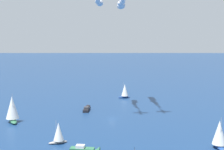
{
  "coord_description": "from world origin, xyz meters",
  "views": [
    {
      "loc": [
        29.65,
        126.97,
        34.97
      ],
      "look_at": [
        0.1,
        0.51,
        20.44
      ],
      "focal_mm": 46.11,
      "sensor_mm": 36.0,
      "label": 1
    }
  ],
  "objects_px": {
    "motorboat_trailing": "(86,150)",
    "sailboat_mid_cluster": "(12,109)",
    "sailboat_far_stbd": "(125,91)",
    "sailboat_inshore": "(219,134)",
    "sailboat_outer_ring_a": "(58,133)",
    "motorboat_offshore": "(87,109)"
  },
  "relations": [
    {
      "from": "motorboat_trailing",
      "to": "sailboat_mid_cluster",
      "type": "xyz_separation_m",
      "value": [
        26.82,
        -42.12,
        5.23
      ]
    },
    {
      "from": "sailboat_far_stbd",
      "to": "sailboat_inshore",
      "type": "relative_size",
      "value": 0.94
    },
    {
      "from": "sailboat_mid_cluster",
      "to": "sailboat_outer_ring_a",
      "type": "bearing_deg",
      "value": 119.99
    },
    {
      "from": "motorboat_offshore",
      "to": "motorboat_trailing",
      "type": "xyz_separation_m",
      "value": [
        8.4,
        56.95,
        -0.04
      ]
    },
    {
      "from": "sailboat_far_stbd",
      "to": "motorboat_offshore",
      "type": "distance_m",
      "value": 40.31
    },
    {
      "from": "sailboat_far_stbd",
      "to": "sailboat_outer_ring_a",
      "type": "xyz_separation_m",
      "value": [
        45.1,
        75.28,
        -0.76
      ]
    },
    {
      "from": "sailboat_inshore",
      "to": "motorboat_trailing",
      "type": "xyz_separation_m",
      "value": [
        43.56,
        -6.87,
        -4.13
      ]
    },
    {
      "from": "motorboat_offshore",
      "to": "sailboat_mid_cluster",
      "type": "height_order",
      "value": "sailboat_mid_cluster"
    },
    {
      "from": "motorboat_trailing",
      "to": "sailboat_outer_ring_a",
      "type": "xyz_separation_m",
      "value": [
        8.3,
        -10.03,
        3.07
      ]
    },
    {
      "from": "motorboat_offshore",
      "to": "motorboat_trailing",
      "type": "bearing_deg",
      "value": 81.61
    },
    {
      "from": "sailboat_far_stbd",
      "to": "sailboat_inshore",
      "type": "bearing_deg",
      "value": 94.19
    },
    {
      "from": "sailboat_far_stbd",
      "to": "sailboat_outer_ring_a",
      "type": "distance_m",
      "value": 87.76
    },
    {
      "from": "sailboat_outer_ring_a",
      "to": "sailboat_inshore",
      "type": "bearing_deg",
      "value": 161.95
    },
    {
      "from": "motorboat_offshore",
      "to": "sailboat_outer_ring_a",
      "type": "height_order",
      "value": "sailboat_outer_ring_a"
    },
    {
      "from": "sailboat_inshore",
      "to": "sailboat_mid_cluster",
      "type": "xyz_separation_m",
      "value": [
        70.38,
        -48.99,
        1.1
      ]
    },
    {
      "from": "sailboat_inshore",
      "to": "sailboat_far_stbd",
      "type": "bearing_deg",
      "value": -85.81
    },
    {
      "from": "sailboat_far_stbd",
      "to": "motorboat_trailing",
      "type": "relative_size",
      "value": 1.01
    },
    {
      "from": "sailboat_mid_cluster",
      "to": "sailboat_outer_ring_a",
      "type": "relative_size",
      "value": 1.56
    },
    {
      "from": "sailboat_far_stbd",
      "to": "motorboat_offshore",
      "type": "xyz_separation_m",
      "value": [
        28.4,
        28.35,
        -3.79
      ]
    },
    {
      "from": "sailboat_far_stbd",
      "to": "motorboat_offshore",
      "type": "bearing_deg",
      "value": 44.95
    },
    {
      "from": "sailboat_mid_cluster",
      "to": "sailboat_outer_ring_a",
      "type": "xyz_separation_m",
      "value": [
        -18.52,
        32.09,
        -2.16
      ]
    },
    {
      "from": "motorboat_offshore",
      "to": "sailboat_outer_ring_a",
      "type": "xyz_separation_m",
      "value": [
        16.7,
        46.92,
        3.03
      ]
    }
  ]
}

